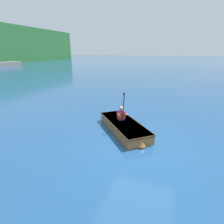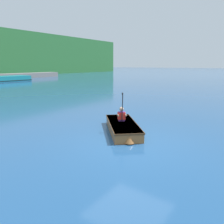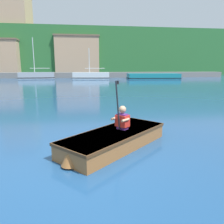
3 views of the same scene
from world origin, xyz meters
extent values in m
plane|color=navy|center=(0.00, 0.00, 0.00)|extent=(300.00, 300.00, 0.00)
cube|color=#935B2D|center=(0.92, 0.91, 0.18)|extent=(2.68, 2.57, 0.36)
cube|color=#513219|center=(0.92, 0.91, 0.33)|extent=(2.73, 2.63, 0.06)
cube|color=#513219|center=(0.92, 0.91, 0.32)|extent=(2.27, 2.19, 0.02)
cone|color=#935B2D|center=(-0.05, 0.02, 0.20)|extent=(0.48, 0.48, 0.33)
cube|color=#935B2D|center=(1.07, 1.05, 0.31)|extent=(0.75, 0.79, 0.03)
cube|color=#592672|center=(1.12, 1.10, 0.55)|extent=(0.28, 0.28, 0.36)
cube|color=red|center=(1.12, 1.10, 0.57)|extent=(0.35, 0.36, 0.27)
sphere|color=tan|center=(1.12, 1.10, 0.83)|extent=(0.17, 0.17, 0.17)
cylinder|color=tan|center=(0.95, 1.15, 0.62)|extent=(0.23, 0.22, 0.06)
cylinder|color=tan|center=(1.15, 0.93, 0.62)|extent=(0.23, 0.22, 0.06)
cylinder|color=#232328|center=(0.99, 0.98, 0.94)|extent=(0.15, 0.15, 1.12)
cylinder|color=black|center=(0.99, 0.98, 1.46)|extent=(0.05, 0.05, 0.08)
camera|label=1|loc=(-5.06, -0.97, 2.94)|focal=28.00mm
camera|label=2|loc=(-5.86, -3.47, 2.55)|focal=35.00mm
camera|label=3|loc=(0.19, -3.77, 1.80)|focal=35.00mm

